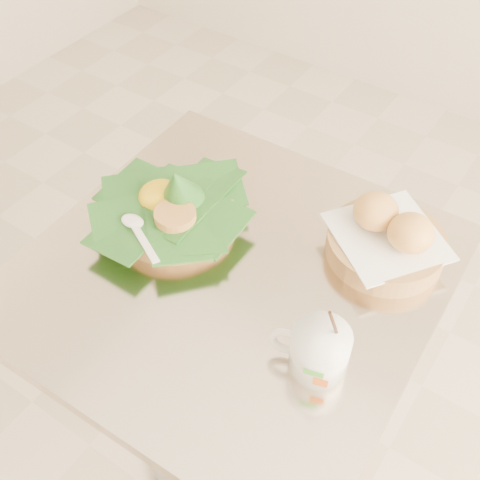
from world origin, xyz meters
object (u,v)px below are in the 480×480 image
Objects in this scene: bread_basket at (388,238)px; coffee_mug at (318,349)px; rice_basket at (173,206)px; cafe_table at (233,339)px.

coffee_mug reaches higher than bread_basket.
bread_basket is at bearing 22.39° from rice_basket.
coffee_mug is at bearing -17.95° from rice_basket.
rice_basket reaches higher than bread_basket.
coffee_mug is (0.22, -0.09, 0.26)m from cafe_table.
rice_basket is at bearing 162.05° from coffee_mug.
cafe_table is 2.61× the size of rice_basket.
cafe_table is 0.35m from coffee_mug.
bread_basket is (0.21, 0.19, 0.26)m from cafe_table.
rice_basket is at bearing 166.78° from cafe_table.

